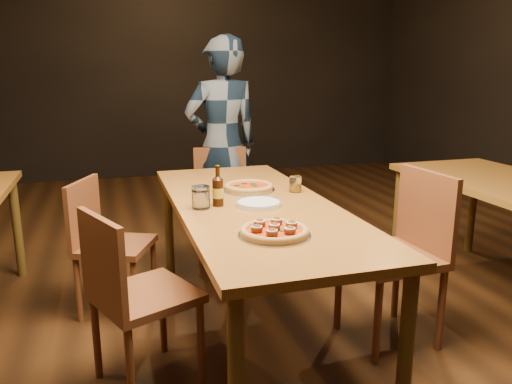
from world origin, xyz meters
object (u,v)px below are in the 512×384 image
object	(u,v)px
plate_stack	(259,204)
water_glass	(201,197)
chair_main_nw	(146,294)
pizza_margherita	(249,187)
pizza_meatball	(274,231)
table_main	(253,216)
amber_glass	(295,184)
diner	(222,145)
beer_bottle	(218,192)
chair_main_sw	(115,244)
chair_end	(222,203)
chair_main_e	(391,255)

from	to	relation	value
plate_stack	water_glass	bearing A→B (deg)	172.61
chair_main_nw	pizza_margherita	bearing A→B (deg)	-72.16
pizza_margherita	pizza_meatball	bearing A→B (deg)	-98.37
table_main	plate_stack	distance (m)	0.10
amber_glass	diner	xyz separation A→B (m)	(-0.14, 1.27, 0.05)
chair_main_nw	beer_bottle	xyz separation A→B (m)	(0.41, 0.28, 0.38)
pizza_meatball	beer_bottle	world-z (taller)	beer_bottle
plate_stack	amber_glass	world-z (taller)	amber_glass
beer_bottle	diner	bearing A→B (deg)	76.16
chair_main_sw	amber_glass	bearing A→B (deg)	-84.04
table_main	amber_glass	world-z (taller)	amber_glass
chair_main_sw	chair_end	size ratio (longest dim) A/B	0.96
diner	chair_main_nw	bearing A→B (deg)	57.81
pizza_margherita	chair_end	bearing A→B (deg)	87.24
plate_stack	chair_main_nw	bearing A→B (deg)	-159.80
beer_bottle	chair_main_nw	bearing A→B (deg)	-145.18
chair_end	amber_glass	xyz separation A→B (m)	(0.20, -1.01, 0.35)
chair_main_sw	chair_end	bearing A→B (deg)	-26.02
chair_end	water_glass	distance (m)	1.31
pizza_meatball	diner	bearing A→B (deg)	83.32
table_main	chair_end	xyz separation A→B (m)	(0.10, 1.17, -0.24)
chair_end	water_glass	xyz separation A→B (m)	(-0.38, -1.20, 0.37)
chair_main_nw	chair_main_e	xyz separation A→B (m)	(1.27, 0.02, 0.04)
diner	chair_main_sw	bearing A→B (deg)	38.81
chair_main_sw	pizza_meatball	xyz separation A→B (m)	(0.64, -1.03, 0.35)
pizza_meatball	beer_bottle	distance (m)	0.55
pizza_margherita	amber_glass	xyz separation A→B (m)	(0.25, -0.11, 0.02)
table_main	beer_bottle	xyz separation A→B (m)	(-0.19, -0.00, 0.15)
pizza_margherita	plate_stack	xyz separation A→B (m)	(-0.04, -0.34, -0.01)
chair_main_sw	pizza_margherita	world-z (taller)	chair_main_sw
diner	amber_glass	bearing A→B (deg)	87.73
table_main	chair_main_sw	bearing A→B (deg)	145.33
chair_main_sw	diner	distance (m)	1.35
beer_bottle	diner	xyz separation A→B (m)	(0.35, 1.44, 0.02)
table_main	chair_main_sw	xyz separation A→B (m)	(-0.71, 0.49, -0.26)
beer_bottle	plate_stack	bearing A→B (deg)	-16.42
chair_main_nw	beer_bottle	size ratio (longest dim) A/B	4.27
pizza_meatball	plate_stack	distance (m)	0.48
amber_glass	diner	size ratio (longest dim) A/B	0.05
chair_main_e	diner	world-z (taller)	diner
pizza_margherita	diner	xyz separation A→B (m)	(0.11, 1.16, 0.08)
table_main	plate_stack	xyz separation A→B (m)	(0.01, -0.06, 0.08)
chair_main_sw	pizza_margherita	xyz separation A→B (m)	(0.76, -0.21, 0.35)
chair_main_e	chair_end	distance (m)	1.55
pizza_meatball	chair_main_sw	bearing A→B (deg)	121.97
beer_bottle	water_glass	world-z (taller)	beer_bottle
chair_main_nw	diner	distance (m)	1.92
chair_main_sw	pizza_meatball	bearing A→B (deg)	-124.21
chair_main_nw	pizza_margherita	xyz separation A→B (m)	(0.65, 0.56, 0.33)
pizza_margherita	beer_bottle	bearing A→B (deg)	-130.86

